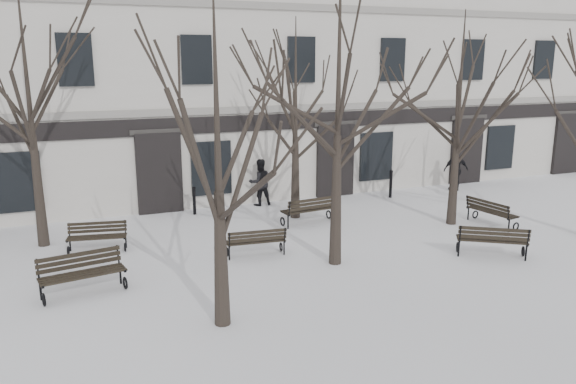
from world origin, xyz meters
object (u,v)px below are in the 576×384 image
bench_2 (492,240)px  bench_3 (97,236)px  tree_2 (339,68)px  bench_4 (310,209)px  bench_5 (491,211)px  bench_0 (82,272)px  tree_1 (217,121)px  bench_1 (256,241)px

bench_2 → bench_3: size_ratio=1.11×
tree_2 → bench_4: bearing=76.3°
tree_2 → bench_5: tree_2 is taller
tree_2 → bench_0: 7.97m
bench_3 → bench_5: size_ratio=0.93×
tree_1 → bench_2: tree_1 is taller
tree_2 → bench_5: size_ratio=4.53×
bench_1 → bench_2: bearing=163.4°
tree_1 → bench_2: bearing=8.1°
bench_0 → bench_5: 12.90m
bench_1 → bench_5: bench_5 is taller
bench_0 → bench_1: 4.72m
bench_1 → bench_2: (6.09, -2.53, 0.06)m
bench_3 → bench_4: (6.81, 0.16, 0.07)m
bench_2 → bench_5: 3.30m
tree_1 → bench_4: 8.49m
tree_2 → bench_5: 8.08m
bench_3 → bench_4: bearing=11.9°
bench_1 → bench_4: bearing=-133.2°
tree_1 → tree_2: 4.58m
tree_1 → bench_4: size_ratio=3.44×
bench_0 → bench_4: (7.33, 3.25, -0.00)m
bench_3 → bench_1: bearing=-17.4°
bench_3 → bench_5: bearing=0.4°
bench_0 → bench_4: bench_0 is taller
bench_0 → bench_3: bearing=70.3°
tree_1 → bench_2: 8.98m
tree_1 → bench_5: tree_1 is taller
bench_4 → bench_1: bearing=34.3°
tree_2 → bench_1: bearing=143.9°
bench_4 → tree_1: bearing=45.5°
bench_5 → bench_1: bearing=81.4°
tree_2 → bench_1: (-1.81, 1.32, -4.75)m
tree_1 → bench_1: bearing=61.5°
bench_1 → bench_3: bench_1 is taller
bench_0 → bench_4: 8.02m
bench_1 → tree_2: bearing=149.8°
bench_0 → bench_2: bench_0 is taller
bench_3 → bench_5: (12.35, -2.21, 0.03)m
tree_1 → bench_0: tree_1 is taller
bench_0 → bench_3: 3.14m
tree_1 → tree_2: tree_2 is taller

